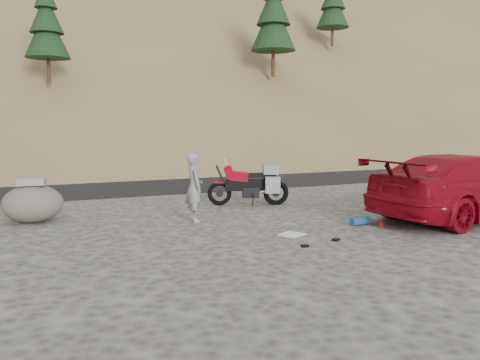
# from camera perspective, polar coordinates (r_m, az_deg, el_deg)

# --- Properties ---
(ground) EXTENTS (140.00, 140.00, 0.00)m
(ground) POSITION_cam_1_polar(r_m,az_deg,el_deg) (10.75, 2.28, -5.73)
(ground) COLOR #42403D
(ground) RESTS_ON ground
(road) EXTENTS (120.00, 7.00, 0.05)m
(road) POSITION_cam_1_polar(r_m,az_deg,el_deg) (19.16, -9.32, -0.24)
(road) COLOR black
(road) RESTS_ON ground
(hillside) EXTENTS (120.00, 73.00, 46.72)m
(hillside) POSITION_cam_1_polar(r_m,az_deg,el_deg) (51.29, -18.53, 16.33)
(hillside) COLOR brown
(hillside) RESTS_ON ground
(motorcycle) EXTENTS (2.28, 1.12, 1.40)m
(motorcycle) POSITION_cam_1_polar(r_m,az_deg,el_deg) (13.50, 1.47, -0.55)
(motorcycle) COLOR black
(motorcycle) RESTS_ON ground
(man) EXTENTS (0.42, 0.62, 1.67)m
(man) POSITION_cam_1_polar(r_m,az_deg,el_deg) (11.42, -5.55, -5.00)
(man) COLOR gray
(man) RESTS_ON ground
(red_car) EXTENTS (5.76, 2.91, 1.60)m
(red_car) POSITION_cam_1_polar(r_m,az_deg,el_deg) (12.98, 25.69, -4.21)
(red_car) COLOR maroon
(red_car) RESTS_ON ground
(boulder) EXTENTS (1.72, 1.60, 1.08)m
(boulder) POSITION_cam_1_polar(r_m,az_deg,el_deg) (12.20, -23.95, -2.55)
(boulder) COLOR #5B564E
(boulder) RESTS_ON ground
(gear_white_cloth) EXTENTS (0.63, 0.60, 0.02)m
(gear_white_cloth) POSITION_cam_1_polar(r_m,az_deg,el_deg) (10.05, 6.33, -6.61)
(gear_white_cloth) COLOR white
(gear_white_cloth) RESTS_ON ground
(gear_blue_mat) EXTENTS (0.46, 0.20, 0.18)m
(gear_blue_mat) POSITION_cam_1_polar(r_m,az_deg,el_deg) (11.24, 14.39, -4.90)
(gear_blue_mat) COLOR #1A4FA0
(gear_blue_mat) RESTS_ON ground
(gear_funnel) EXTENTS (0.19, 0.19, 0.19)m
(gear_funnel) POSITION_cam_1_polar(r_m,az_deg,el_deg) (11.15, 16.86, -5.05)
(gear_funnel) COLOR #B10B0F
(gear_funnel) RESTS_ON ground
(gear_glove_a) EXTENTS (0.19, 0.16, 0.04)m
(gear_glove_a) POSITION_cam_1_polar(r_m,az_deg,el_deg) (9.69, 11.62, -7.13)
(gear_glove_a) COLOR black
(gear_glove_a) RESTS_ON ground
(gear_glove_b) EXTENTS (0.14, 0.11, 0.04)m
(gear_glove_b) POSITION_cam_1_polar(r_m,az_deg,el_deg) (9.10, 7.91, -7.97)
(gear_glove_b) COLOR black
(gear_glove_b) RESTS_ON ground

